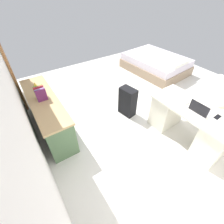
% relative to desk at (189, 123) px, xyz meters
% --- Properties ---
extents(ground_plane, '(6.03, 6.03, 0.00)m').
position_rel_desk_xyz_m(ground_plane, '(1.23, -0.07, -0.38)').
color(ground_plane, silver).
extents(wall_back, '(4.63, 0.10, 2.80)m').
position_rel_desk_xyz_m(wall_back, '(1.23, 2.45, 1.02)').
color(wall_back, white).
rests_on(wall_back, ground_plane).
extents(door_wooden, '(0.88, 0.05, 2.04)m').
position_rel_desk_xyz_m(door_wooden, '(2.99, 2.37, 0.64)').
color(door_wooden, '#936038').
rests_on(door_wooden, ground_plane).
extents(desk, '(1.46, 0.70, 0.72)m').
position_rel_desk_xyz_m(desk, '(0.00, 0.00, 0.00)').
color(desk, silver).
rests_on(desk, ground_plane).
extents(office_chair, '(0.60, 0.60, 0.94)m').
position_rel_desk_xyz_m(office_chair, '(0.10, -0.83, 0.04)').
color(office_chair, black).
rests_on(office_chair, ground_plane).
extents(credenza, '(1.80, 0.48, 0.74)m').
position_rel_desk_xyz_m(credenza, '(1.67, 2.07, -0.01)').
color(credenza, '#4C6B47').
rests_on(credenza, ground_plane).
extents(bed, '(2.01, 1.56, 0.58)m').
position_rel_desk_xyz_m(bed, '(2.35, -1.56, -0.13)').
color(bed, gray).
rests_on(bed, ground_plane).
extents(suitcase_black, '(0.39, 0.28, 0.65)m').
position_rel_desk_xyz_m(suitcase_black, '(1.17, 0.50, -0.05)').
color(suitcase_black, black).
rests_on(suitcase_black, ground_plane).
extents(laptop, '(0.32, 0.23, 0.21)m').
position_rel_desk_xyz_m(laptop, '(-0.09, 0.04, 0.39)').
color(laptop, '#B7B7BC').
rests_on(laptop, desk).
extents(computer_mouse, '(0.06, 0.10, 0.03)m').
position_rel_desk_xyz_m(computer_mouse, '(0.17, 0.00, 0.36)').
color(computer_mouse, white).
rests_on(computer_mouse, desk).
extents(cell_phone_near_laptop, '(0.07, 0.14, 0.01)m').
position_rel_desk_xyz_m(cell_phone_near_laptop, '(-0.33, -0.10, 0.35)').
color(cell_phone_near_laptop, black).
rests_on(cell_phone_near_laptop, desk).
extents(book_row, '(0.19, 0.17, 0.23)m').
position_rel_desk_xyz_m(book_row, '(1.68, 2.07, 0.47)').
color(book_row, '#5D2151').
rests_on(book_row, credenza).
extents(figurine_small, '(0.08, 0.08, 0.11)m').
position_rel_desk_xyz_m(figurine_small, '(2.14, 2.07, 0.42)').
color(figurine_small, gold).
rests_on(figurine_small, credenza).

